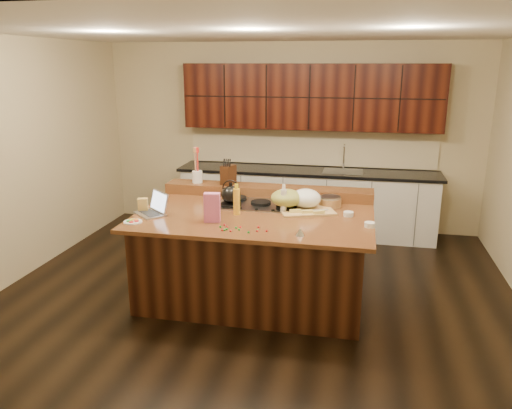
# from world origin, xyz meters

# --- Properties ---
(room) EXTENTS (5.52, 5.02, 2.72)m
(room) POSITION_xyz_m (0.00, 0.00, 1.35)
(room) COLOR black
(room) RESTS_ON ground
(island) EXTENTS (2.40, 1.60, 0.92)m
(island) POSITION_xyz_m (0.00, 0.00, 0.46)
(island) COLOR black
(island) RESTS_ON ground
(back_ledge) EXTENTS (2.40, 0.30, 0.12)m
(back_ledge) POSITION_xyz_m (0.00, 0.70, 0.98)
(back_ledge) COLOR black
(back_ledge) RESTS_ON island
(cooktop) EXTENTS (0.92, 0.52, 0.05)m
(cooktop) POSITION_xyz_m (0.00, 0.30, 0.94)
(cooktop) COLOR gray
(cooktop) RESTS_ON island
(back_counter) EXTENTS (3.70, 0.66, 2.40)m
(back_counter) POSITION_xyz_m (0.30, 2.23, 0.98)
(back_counter) COLOR silver
(back_counter) RESTS_ON ground
(kettle) EXTENTS (0.28, 0.28, 0.19)m
(kettle) POSITION_xyz_m (-0.30, 0.17, 1.06)
(kettle) COLOR black
(kettle) RESTS_ON cooktop
(green_bowl) EXTENTS (0.36, 0.36, 0.18)m
(green_bowl) POSITION_xyz_m (0.30, 0.17, 1.06)
(green_bowl) COLOR olive
(green_bowl) RESTS_ON cooktop
(laptop) EXTENTS (0.41, 0.40, 0.22)m
(laptop) POSITION_xyz_m (-1.01, -0.23, 0.98)
(laptop) COLOR #B7B7BC
(laptop) RESTS_ON island
(oil_bottle) EXTENTS (0.08, 0.08, 0.27)m
(oil_bottle) POSITION_xyz_m (-0.17, -0.08, 1.06)
(oil_bottle) COLOR gold
(oil_bottle) RESTS_ON island
(vinegar_bottle) EXTENTS (0.08, 0.08, 0.25)m
(vinegar_bottle) POSITION_xyz_m (0.28, 0.07, 1.04)
(vinegar_bottle) COLOR silver
(vinegar_bottle) RESTS_ON island
(wooden_tray) EXTENTS (0.65, 0.56, 0.22)m
(wooden_tray) POSITION_xyz_m (0.50, 0.22, 1.02)
(wooden_tray) COLOR tan
(wooden_tray) RESTS_ON island
(ramekin_a) EXTENTS (0.13, 0.13, 0.04)m
(ramekin_a) POSITION_xyz_m (0.94, 0.10, 0.94)
(ramekin_a) COLOR white
(ramekin_a) RESTS_ON island
(ramekin_b) EXTENTS (0.13, 0.13, 0.04)m
(ramekin_b) POSITION_xyz_m (1.15, -0.21, 0.94)
(ramekin_b) COLOR white
(ramekin_b) RESTS_ON island
(ramekin_c) EXTENTS (0.12, 0.12, 0.04)m
(ramekin_c) POSITION_xyz_m (0.56, 0.38, 0.94)
(ramekin_c) COLOR white
(ramekin_c) RESTS_ON island
(strainer_bowl) EXTENTS (0.30, 0.30, 0.09)m
(strainer_bowl) POSITION_xyz_m (0.74, 0.42, 0.97)
(strainer_bowl) COLOR #996B3F
(strainer_bowl) RESTS_ON island
(kitchen_timer) EXTENTS (0.10, 0.10, 0.07)m
(kitchen_timer) POSITION_xyz_m (0.54, -0.58, 0.96)
(kitchen_timer) COLOR silver
(kitchen_timer) RESTS_ON island
(pink_bag) EXTENTS (0.16, 0.11, 0.29)m
(pink_bag) POSITION_xyz_m (-0.35, -0.36, 1.06)
(pink_bag) COLOR pink
(pink_bag) RESTS_ON island
(candy_plate) EXTENTS (0.22, 0.22, 0.01)m
(candy_plate) POSITION_xyz_m (-1.10, -0.54, 0.93)
(candy_plate) COLOR white
(candy_plate) RESTS_ON island
(package_box) EXTENTS (0.12, 0.10, 0.14)m
(package_box) POSITION_xyz_m (-1.15, -0.18, 0.99)
(package_box) COLOR gold
(package_box) RESTS_ON island
(utensil_crock) EXTENTS (0.15, 0.15, 0.14)m
(utensil_crock) POSITION_xyz_m (-0.85, 0.70, 1.11)
(utensil_crock) COLOR white
(utensil_crock) RESTS_ON back_ledge
(knife_block) EXTENTS (0.17, 0.21, 0.22)m
(knife_block) POSITION_xyz_m (-0.47, 0.70, 1.15)
(knife_block) COLOR black
(knife_block) RESTS_ON back_ledge
(gumdrop_0) EXTENTS (0.02, 0.02, 0.02)m
(gumdrop_0) POSITION_xyz_m (-0.10, -0.62, 0.93)
(gumdrop_0) COLOR red
(gumdrop_0) RESTS_ON island
(gumdrop_1) EXTENTS (0.02, 0.02, 0.02)m
(gumdrop_1) POSITION_xyz_m (-0.07, -0.52, 0.93)
(gumdrop_1) COLOR #198C26
(gumdrop_1) RESTS_ON island
(gumdrop_2) EXTENTS (0.02, 0.02, 0.02)m
(gumdrop_2) POSITION_xyz_m (0.13, -0.45, 0.93)
(gumdrop_2) COLOR red
(gumdrop_2) RESTS_ON island
(gumdrop_3) EXTENTS (0.02, 0.02, 0.02)m
(gumdrop_3) POSITION_xyz_m (-0.22, -0.52, 0.93)
(gumdrop_3) COLOR #198C26
(gumdrop_3) RESTS_ON island
(gumdrop_4) EXTENTS (0.02, 0.02, 0.02)m
(gumdrop_4) POSITION_xyz_m (-0.20, -0.45, 0.93)
(gumdrop_4) COLOR red
(gumdrop_4) RESTS_ON island
(gumdrop_5) EXTENTS (0.02, 0.02, 0.02)m
(gumdrop_5) POSITION_xyz_m (-0.03, -0.56, 0.93)
(gumdrop_5) COLOR #198C26
(gumdrop_5) RESTS_ON island
(gumdrop_6) EXTENTS (0.02, 0.02, 0.02)m
(gumdrop_6) POSITION_xyz_m (-0.16, -0.51, 0.93)
(gumdrop_6) COLOR red
(gumdrop_6) RESTS_ON island
(gumdrop_7) EXTENTS (0.02, 0.02, 0.02)m
(gumdrop_7) POSITION_xyz_m (0.14, -0.54, 0.93)
(gumdrop_7) COLOR #198C26
(gumdrop_7) RESTS_ON island
(gumdrop_8) EXTENTS (0.02, 0.02, 0.02)m
(gumdrop_8) POSITION_xyz_m (-0.04, -0.49, 0.93)
(gumdrop_8) COLOR red
(gumdrop_8) RESTS_ON island
(gumdrop_9) EXTENTS (0.02, 0.02, 0.02)m
(gumdrop_9) POSITION_xyz_m (-0.14, -0.57, 0.93)
(gumdrop_9) COLOR #198C26
(gumdrop_9) RESTS_ON island
(gumdrop_10) EXTENTS (0.02, 0.02, 0.02)m
(gumdrop_10) POSITION_xyz_m (-0.18, -0.61, 0.93)
(gumdrop_10) COLOR red
(gumdrop_10) RESTS_ON island
(gumdrop_11) EXTENTS (0.02, 0.02, 0.02)m
(gumdrop_11) POSITION_xyz_m (0.07, -0.62, 0.93)
(gumdrop_11) COLOR #198C26
(gumdrop_11) RESTS_ON island
(gumdrop_12) EXTENTS (0.02, 0.02, 0.02)m
(gumdrop_12) POSITION_xyz_m (0.14, -0.56, 0.93)
(gumdrop_12) COLOR red
(gumdrop_12) RESTS_ON island
(gumdrop_13) EXTENTS (0.02, 0.02, 0.02)m
(gumdrop_13) POSITION_xyz_m (-0.16, -0.60, 0.93)
(gumdrop_13) COLOR #198C26
(gumdrop_13) RESTS_ON island
(gumdrop_14) EXTENTS (0.02, 0.02, 0.02)m
(gumdrop_14) POSITION_xyz_m (0.23, -0.55, 0.93)
(gumdrop_14) COLOR red
(gumdrop_14) RESTS_ON island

